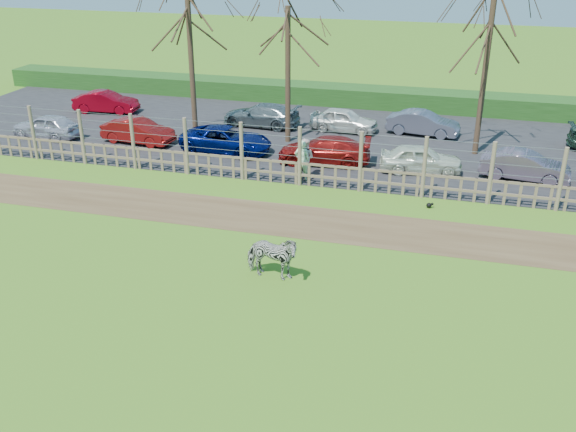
% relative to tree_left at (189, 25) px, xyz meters
% --- Properties ---
extents(ground, '(120.00, 120.00, 0.00)m').
position_rel_tree_left_xyz_m(ground, '(6.50, -12.50, -5.62)').
color(ground, olive).
rests_on(ground, ground).
extents(dirt_strip, '(34.00, 2.80, 0.01)m').
position_rel_tree_left_xyz_m(dirt_strip, '(6.50, -8.00, -5.61)').
color(dirt_strip, brown).
rests_on(dirt_strip, ground).
extents(asphalt, '(44.00, 13.00, 0.04)m').
position_rel_tree_left_xyz_m(asphalt, '(6.50, 2.00, -5.60)').
color(asphalt, '#232326').
rests_on(asphalt, ground).
extents(hedge, '(46.00, 2.00, 1.10)m').
position_rel_tree_left_xyz_m(hedge, '(6.50, 9.00, -5.07)').
color(hedge, '#1E4716').
rests_on(hedge, ground).
extents(fence, '(30.16, 0.16, 2.50)m').
position_rel_tree_left_xyz_m(fence, '(6.50, -4.50, -4.81)').
color(fence, brown).
rests_on(fence, ground).
extents(tree_left, '(4.80, 4.80, 7.88)m').
position_rel_tree_left_xyz_m(tree_left, '(0.00, 0.00, 0.00)').
color(tree_left, '#3D2B1E').
rests_on(tree_left, ground).
extents(tree_mid, '(4.80, 4.80, 6.83)m').
position_rel_tree_left_xyz_m(tree_mid, '(4.50, 1.00, -0.75)').
color(tree_mid, '#3D2B1E').
rests_on(tree_mid, ground).
extents(tree_right, '(4.80, 4.80, 7.35)m').
position_rel_tree_left_xyz_m(tree_right, '(13.50, 1.50, -0.37)').
color(tree_right, '#3D2B1E').
rests_on(tree_right, ground).
extents(zebra, '(1.79, 0.93, 1.47)m').
position_rel_tree_left_xyz_m(zebra, '(7.59, -12.23, -4.88)').
color(zebra, gray).
rests_on(zebra, ground).
extents(visitor_a, '(0.67, 0.48, 1.72)m').
position_rel_tree_left_xyz_m(visitor_a, '(6.47, -3.98, -4.71)').
color(visitor_a, '#B9EBAF').
rests_on(visitor_a, asphalt).
extents(visitor_b, '(0.92, 0.76, 1.72)m').
position_rel_tree_left_xyz_m(visitor_b, '(6.51, -3.69, -4.71)').
color(visitor_b, beige).
rests_on(visitor_b, asphalt).
extents(crow, '(0.27, 0.20, 0.22)m').
position_rel_tree_left_xyz_m(crow, '(11.86, -5.50, -5.51)').
color(crow, black).
rests_on(crow, ground).
extents(car_0, '(3.60, 1.61, 1.20)m').
position_rel_tree_left_xyz_m(car_0, '(-7.38, -1.59, -4.98)').
color(car_0, '#B6B2C1').
rests_on(car_0, asphalt).
extents(car_1, '(3.76, 1.66, 1.20)m').
position_rel_tree_left_xyz_m(car_1, '(-2.55, -1.16, -4.98)').
color(car_1, maroon).
rests_on(car_1, asphalt).
extents(car_2, '(4.46, 2.32, 1.20)m').
position_rel_tree_left_xyz_m(car_2, '(2.13, -1.36, -4.98)').
color(car_2, '#030D51').
rests_on(car_2, asphalt).
extents(car_3, '(4.28, 2.07, 1.20)m').
position_rel_tree_left_xyz_m(car_3, '(6.92, -1.68, -4.98)').
color(car_3, maroon).
rests_on(car_3, asphalt).
extents(car_4, '(3.68, 1.89, 1.20)m').
position_rel_tree_left_xyz_m(car_4, '(11.20, -1.69, -4.98)').
color(car_4, white).
rests_on(car_4, asphalt).
extents(car_5, '(3.78, 1.74, 1.20)m').
position_rel_tree_left_xyz_m(car_5, '(15.49, -1.49, -4.98)').
color(car_5, '#655567').
rests_on(car_5, asphalt).
extents(car_7, '(3.75, 1.61, 1.20)m').
position_rel_tree_left_xyz_m(car_7, '(-6.98, 3.54, -4.98)').
color(car_7, maroon).
rests_on(car_7, asphalt).
extents(car_9, '(4.25, 1.99, 1.20)m').
position_rel_tree_left_xyz_m(car_9, '(2.43, 3.21, -4.98)').
color(car_9, slate).
rests_on(car_9, asphalt).
extents(car_10, '(3.63, 1.72, 1.20)m').
position_rel_tree_left_xyz_m(car_10, '(6.85, 3.44, -4.98)').
color(car_10, white).
rests_on(car_10, asphalt).
extents(car_11, '(3.78, 1.75, 1.20)m').
position_rel_tree_left_xyz_m(car_11, '(10.87, 3.90, -4.98)').
color(car_11, slate).
rests_on(car_11, asphalt).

